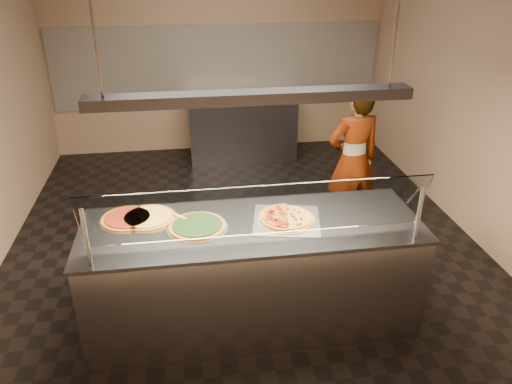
{
  "coord_description": "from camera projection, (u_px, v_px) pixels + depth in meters",
  "views": [
    {
      "loc": [
        -0.57,
        -4.59,
        2.88
      ],
      "look_at": [
        -0.0,
        -0.82,
        1.02
      ],
      "focal_mm": 35.0,
      "sensor_mm": 36.0,
      "label": 1
    }
  ],
  "objects": [
    {
      "name": "sneeze_guard",
      "position": [
        259.0,
        212.0,
        3.49
      ],
      "size": [
        2.44,
        0.18,
        0.54
      ],
      "color": "#B7B7BC",
      "rests_on": "serving_counter"
    },
    {
      "name": "half_pizza_pepperoni",
      "position": [
        274.0,
        218.0,
        3.95
      ],
      "size": [
        0.3,
        0.47,
        0.05
      ],
      "color": "#9C591A",
      "rests_on": "perforated_tray"
    },
    {
      "name": "lamp_rod_left",
      "position": [
        92.0,
        18.0,
        3.1
      ],
      "size": [
        0.02,
        0.02,
        1.01
      ],
      "primitive_type": "cylinder",
      "color": "#B7B7BC",
      "rests_on": "ceiling"
    },
    {
      "name": "heat_lamp_housing",
      "position": [
        252.0,
        97.0,
        3.47
      ],
      "size": [
        2.3,
        0.18,
        0.08
      ],
      "primitive_type": "cube",
      "color": "#424249",
      "rests_on": "ceiling"
    },
    {
      "name": "prep_table",
      "position": [
        242.0,
        127.0,
        7.52
      ],
      "size": [
        1.61,
        0.74,
        0.93
      ],
      "color": "#424249",
      "rests_on": "ground"
    },
    {
      "name": "wall_right",
      "position": [
        487.0,
        99.0,
        5.1
      ],
      "size": [
        0.02,
        6.0,
        3.0
      ],
      "primitive_type": "cube",
      "color": "#9E7E66",
      "rests_on": "ground"
    },
    {
      "name": "tile_band",
      "position": [
        218.0,
        66.0,
        7.5
      ],
      "size": [
        4.9,
        0.02,
        1.2
      ],
      "primitive_type": "cube",
      "color": "silver",
      "rests_on": "wall_back"
    },
    {
      "name": "pizza_cheese",
      "position": [
        148.0,
        217.0,
        3.99
      ],
      "size": [
        0.46,
        0.46,
        0.03
      ],
      "color": "silver",
      "rests_on": "serving_counter"
    },
    {
      "name": "half_pizza_sausage",
      "position": [
        299.0,
        217.0,
        3.98
      ],
      "size": [
        0.3,
        0.47,
        0.04
      ],
      "color": "#9C591A",
      "rests_on": "perforated_tray"
    },
    {
      "name": "perforated_tray",
      "position": [
        286.0,
        220.0,
        3.97
      ],
      "size": [
        0.62,
        0.62,
        0.01
      ],
      "color": "silver",
      "rests_on": "serving_counter"
    },
    {
      "name": "pizza_spatula",
      "position": [
        187.0,
        216.0,
        3.98
      ],
      "size": [
        0.28,
        0.17,
        0.02
      ],
      "color": "#B7B7BC",
      "rests_on": "pizza_spinach"
    },
    {
      "name": "lamp_rod_right",
      "position": [
        398.0,
        12.0,
        3.37
      ],
      "size": [
        0.02,
        0.02,
        1.01
      ],
      "primitive_type": "cylinder",
      "color": "#B7B7BC",
      "rests_on": "ceiling"
    },
    {
      "name": "pizza_tomato",
      "position": [
        128.0,
        218.0,
        3.98
      ],
      "size": [
        0.44,
        0.44,
        0.03
      ],
      "color": "silver",
      "rests_on": "serving_counter"
    },
    {
      "name": "worker",
      "position": [
        353.0,
        161.0,
        5.36
      ],
      "size": [
        0.67,
        0.5,
        1.67
      ],
      "primitive_type": "imported",
      "rotation": [
        0.0,
        0.0,
        3.32
      ],
      "color": "#3C3443",
      "rests_on": "ground"
    },
    {
      "name": "serving_counter",
      "position": [
        252.0,
        273.0,
        4.12
      ],
      "size": [
        2.68,
        0.94,
        0.93
      ],
      "color": "#B7B7BC",
      "rests_on": "ground"
    },
    {
      "name": "ground",
      "position": [
        245.0,
        244.0,
        5.42
      ],
      "size": [
        5.0,
        6.0,
        0.02
      ],
      "primitive_type": "cube",
      "color": "black",
      "rests_on": "ground"
    },
    {
      "name": "wall_front",
      "position": [
        334.0,
        315.0,
        2.08
      ],
      "size": [
        5.0,
        0.02,
        3.0
      ],
      "primitive_type": "cube",
      "color": "#9E7E66",
      "rests_on": "ground"
    },
    {
      "name": "pizza_spinach",
      "position": [
        197.0,
        226.0,
        3.87
      ],
      "size": [
        0.47,
        0.47,
        0.03
      ],
      "color": "silver",
      "rests_on": "serving_counter"
    },
    {
      "name": "wall_back",
      "position": [
        218.0,
        52.0,
        7.43
      ],
      "size": [
        5.0,
        0.02,
        3.0
      ],
      "primitive_type": "cube",
      "color": "#9E7E66",
      "rests_on": "ground"
    }
  ]
}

